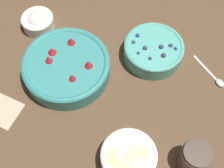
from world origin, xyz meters
The scene contains 7 objects.
ground_plane centered at (0.00, 0.00, 0.00)m, with size 4.00×4.00×0.00m, color brown.
bowl_strawberries centered at (-0.13, 0.04, 0.04)m, with size 0.27×0.27×0.08m.
bowl_blueberries centered at (0.13, 0.15, 0.03)m, with size 0.19×0.19×0.06m.
bowl_bananas centered at (0.09, -0.20, 0.03)m, with size 0.15×0.15×0.06m.
bowl_cream centered at (-0.27, 0.21, 0.03)m, with size 0.11×0.11×0.05m.
jar_chocolate centered at (0.26, -0.18, 0.04)m, with size 0.08×0.08×0.09m.
spoon centered at (0.32, 0.10, 0.00)m, with size 0.10×0.11×0.01m.
Camera 1 is at (0.09, -0.43, 0.84)m, focal length 50.00 mm.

